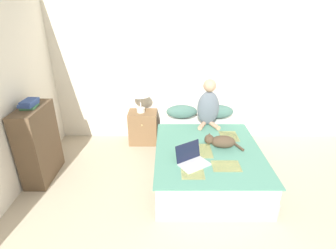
% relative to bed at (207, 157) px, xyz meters
% --- Properties ---
extents(wall_back, '(5.80, 0.05, 2.55)m').
position_rel_bed_xyz_m(wall_back, '(-0.06, 1.11, 1.05)').
color(wall_back, silver).
rests_on(wall_back, ground_plane).
extents(bed, '(1.41, 2.07, 0.45)m').
position_rel_bed_xyz_m(bed, '(0.00, 0.00, 0.00)').
color(bed, '#9E998E').
rests_on(bed, ground_plane).
extents(pillow_near, '(0.53, 0.25, 0.23)m').
position_rel_bed_xyz_m(pillow_near, '(-0.31, 0.89, 0.34)').
color(pillow_near, '#42665B').
rests_on(pillow_near, bed).
extents(pillow_far, '(0.53, 0.25, 0.23)m').
position_rel_bed_xyz_m(pillow_far, '(0.31, 0.89, 0.34)').
color(pillow_far, '#42665B').
rests_on(pillow_far, bed).
extents(person_sitting, '(0.36, 0.34, 0.75)m').
position_rel_bed_xyz_m(person_sitting, '(0.09, 0.62, 0.55)').
color(person_sitting, slate).
rests_on(person_sitting, bed).
extents(cat_tabby, '(0.52, 0.22, 0.19)m').
position_rel_bed_xyz_m(cat_tabby, '(0.17, -0.13, 0.32)').
color(cat_tabby, '#473828').
rests_on(cat_tabby, bed).
extents(laptop_open, '(0.45, 0.42, 0.24)m').
position_rel_bed_xyz_m(laptop_open, '(-0.25, -0.52, 0.28)').
color(laptop_open, '#B7B7BC').
rests_on(laptop_open, bed).
extents(nightstand, '(0.48, 0.38, 0.57)m').
position_rel_bed_xyz_m(nightstand, '(-0.97, 0.85, 0.06)').
color(nightstand, brown).
rests_on(nightstand, ground_plane).
extents(table_lamp, '(0.31, 0.31, 0.47)m').
position_rel_bed_xyz_m(table_lamp, '(-1.00, 0.85, 0.70)').
color(table_lamp, beige).
rests_on(table_lamp, nightstand).
extents(bookshelf, '(0.29, 0.70, 1.04)m').
position_rel_bed_xyz_m(bookshelf, '(-2.28, -0.16, 0.30)').
color(bookshelf, brown).
rests_on(bookshelf, ground_plane).
extents(book_stack_top, '(0.19, 0.24, 0.10)m').
position_rel_bed_xyz_m(book_stack_top, '(-2.28, -0.16, 0.87)').
color(book_stack_top, '#3D7A51').
rests_on(book_stack_top, bookshelf).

